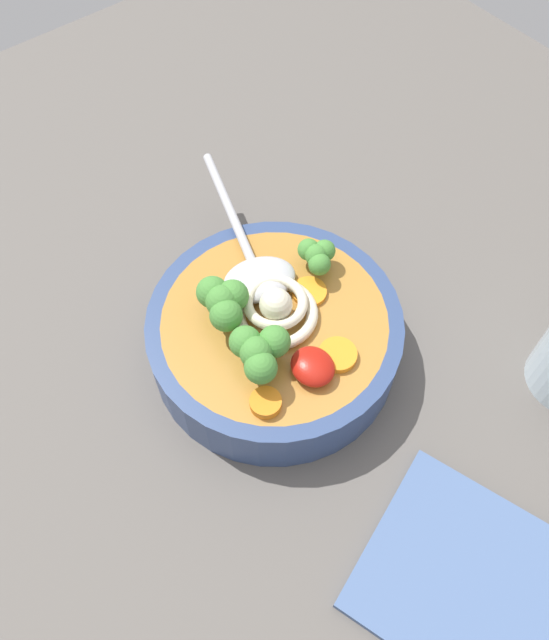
{
  "coord_description": "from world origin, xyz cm",
  "views": [
    {
      "loc": [
        -19.64,
        14.59,
        49.91
      ],
      "look_at": [
        1.31,
        -2.12,
        7.73
      ],
      "focal_mm": 35.38,
      "sensor_mm": 36.0,
      "label": 1
    }
  ],
  "objects": [
    {
      "name": "table_slab",
      "position": [
        0.0,
        0.0,
        1.36
      ],
      "size": [
        109.91,
        109.91,
        2.72
      ],
      "primitive_type": "cube",
      "color": "#5B5651",
      "rests_on": "ground"
    },
    {
      "name": "soup_bowl",
      "position": [
        1.31,
        -2.12,
        5.31
      ],
      "size": [
        20.65,
        20.65,
        5.01
      ],
      "color": "#334775",
      "rests_on": "table_slab"
    },
    {
      "name": "noodle_pile",
      "position": [
        1.65,
        -2.51,
        8.66
      ],
      "size": [
        7.41,
        7.26,
        2.98
      ],
      "color": "beige",
      "rests_on": "soup_bowl"
    },
    {
      "name": "soup_spoon",
      "position": [
        6.04,
        -3.74,
        8.53
      ],
      "size": [
        17.37,
        8.78,
        1.6
      ],
      "rotation": [
        0.0,
        0.0,
        5.95
      ],
      "color": "#B7B7BC",
      "rests_on": "soup_bowl"
    },
    {
      "name": "chili_sauce_dollop",
      "position": [
        -4.06,
        -1.47,
        8.53
      ],
      "size": [
        3.53,
        3.18,
        1.59
      ],
      "primitive_type": "ellipsoid",
      "color": "#B2190F",
      "rests_on": "soup_bowl"
    },
    {
      "name": "broccoli_floret_center",
      "position": [
        3.83,
        0.81,
        10.19
      ],
      "size": [
        4.97,
        4.28,
        3.93
      ],
      "color": "#7A9E60",
      "rests_on": "soup_bowl"
    },
    {
      "name": "broccoli_floret_near_spoon",
      "position": [
        -1.3,
        1.49,
        10.11
      ],
      "size": [
        4.79,
        4.13,
        3.79
      ],
      "color": "#7A9E60",
      "rests_on": "soup_bowl"
    },
    {
      "name": "broccoli_floret_front",
      "position": [
        3.15,
        -8.02,
        9.51
      ],
      "size": [
        3.58,
        3.08,
        2.83
      ],
      "color": "#7A9E60",
      "rests_on": "soup_bowl"
    },
    {
      "name": "carrot_slice_extra_b",
      "position": [
        1.58,
        -5.94,
        7.94
      ],
      "size": [
        2.87,
        2.87,
        0.41
      ],
      "primitive_type": "cylinder",
      "color": "orange",
      "rests_on": "soup_bowl"
    },
    {
      "name": "carrot_slice_right",
      "position": [
        -4.03,
        2.97,
        8.11
      ],
      "size": [
        2.37,
        2.37,
        0.75
      ],
      "primitive_type": "cylinder",
      "color": "orange",
      "rests_on": "soup_bowl"
    },
    {
      "name": "carrot_slice_beside_noodles",
      "position": [
        -4.29,
        -3.81,
        8.02
      ],
      "size": [
        2.96,
        2.96,
        0.59
      ],
      "primitive_type": "cylinder",
      "color": "orange",
      "rests_on": "soup_bowl"
    },
    {
      "name": "folded_napkin",
      "position": [
        -21.89,
        -1.2,
        3.12
      ],
      "size": [
        18.07,
        17.13,
        0.8
      ],
      "primitive_type": "cube",
      "rotation": [
        0.0,
        0.0,
        0.32
      ],
      "color": "#4C6693",
      "rests_on": "table_slab"
    }
  ]
}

